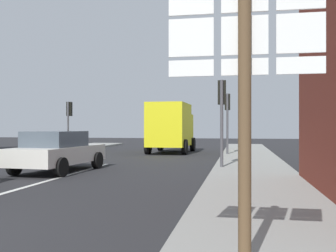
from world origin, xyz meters
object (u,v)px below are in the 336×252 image
(sedan_far, at_px, (58,151))
(traffic_light_near_right, at_px, (222,104))
(delivery_truck, at_px, (171,126))
(traffic_light_far_left, at_px, (69,115))
(route_sign_post, at_px, (245,92))
(traffic_light_far_right, at_px, (227,110))

(sedan_far, distance_m, traffic_light_near_right, 6.27)
(delivery_truck, relative_size, traffic_light_near_right, 1.50)
(traffic_light_near_right, bearing_deg, traffic_light_far_left, 139.48)
(sedan_far, relative_size, route_sign_post, 1.35)
(delivery_truck, bearing_deg, sedan_far, -101.88)
(route_sign_post, distance_m, traffic_light_far_left, 21.87)
(sedan_far, xyz_separation_m, delivery_truck, (2.27, 10.77, 0.89))
(delivery_truck, xyz_separation_m, traffic_light_near_right, (3.54, -9.19, 0.84))
(sedan_far, relative_size, delivery_truck, 0.86)
(delivery_truck, distance_m, route_sign_post, 20.11)
(delivery_truck, xyz_separation_m, traffic_light_far_right, (3.54, -2.10, 0.91))
(route_sign_post, relative_size, traffic_light_near_right, 0.95)
(delivery_truck, bearing_deg, traffic_light_far_right, -30.68)
(delivery_truck, bearing_deg, traffic_light_near_right, -68.91)
(delivery_truck, relative_size, traffic_light_far_left, 1.57)
(traffic_light_far_right, height_order, traffic_light_far_left, traffic_light_far_right)
(sedan_far, distance_m, traffic_light_far_left, 11.13)
(delivery_truck, height_order, traffic_light_far_right, traffic_light_far_right)
(traffic_light_far_left, bearing_deg, delivery_truck, 5.31)
(traffic_light_far_right, xyz_separation_m, traffic_light_far_left, (-10.05, 1.50, -0.18))
(route_sign_post, height_order, traffic_light_far_left, traffic_light_far_left)
(traffic_light_far_left, bearing_deg, traffic_light_near_right, -40.52)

